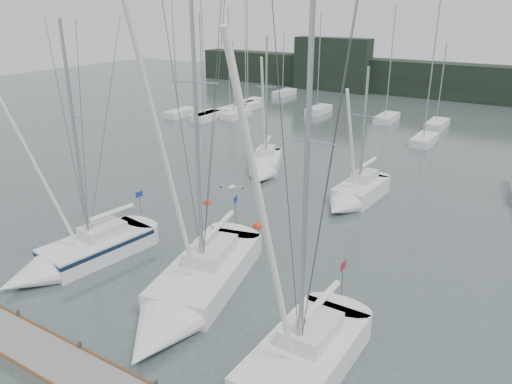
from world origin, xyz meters
TOP-DOWN VIEW (x-y plane):
  - ground at (0.00, 0.00)m, footprint 160.00×160.00m
  - far_treeline at (0.00, 62.00)m, footprint 90.00×4.00m
  - far_building_left at (-20.00, 60.00)m, footprint 12.00×3.00m
  - mast_forest at (-1.59, 40.32)m, footprint 58.50×24.01m
  - sailboat_near_left at (-8.15, 0.42)m, footprint 3.77×8.81m
  - sailboat_near_center at (-0.60, 0.74)m, footprint 5.58×11.33m
  - sailboat_mid_b at (-7.62, 19.19)m, footprint 4.90×7.29m
  - sailboat_mid_c at (1.06, 16.70)m, footprint 2.72×7.09m
  - buoy_a at (-2.54, 9.96)m, footprint 0.60×0.60m
  - buoy_c at (-7.59, 11.43)m, footprint 0.51×0.51m
  - seagull at (1.42, 1.63)m, footprint 0.89×0.48m

SIDE VIEW (x-z plane):
  - ground at x=0.00m, z-range 0.00..0.00m
  - buoy_a at x=-2.54m, z-range -0.30..0.30m
  - buoy_c at x=-7.59m, z-range -0.26..0.26m
  - mast_forest at x=-1.59m, z-range -6.94..7.89m
  - sailboat_mid_b at x=-7.62m, z-range -5.20..6.22m
  - sailboat_near_left at x=-8.15m, z-range -6.12..7.22m
  - sailboat_mid_c at x=1.06m, z-range -4.44..5.55m
  - sailboat_near_center at x=-0.60m, z-range -7.92..9.04m
  - far_treeline at x=0.00m, z-range 0.00..5.00m
  - far_building_left at x=-20.00m, z-range 0.00..8.00m
  - seagull at x=1.42m, z-range 5.95..6.13m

